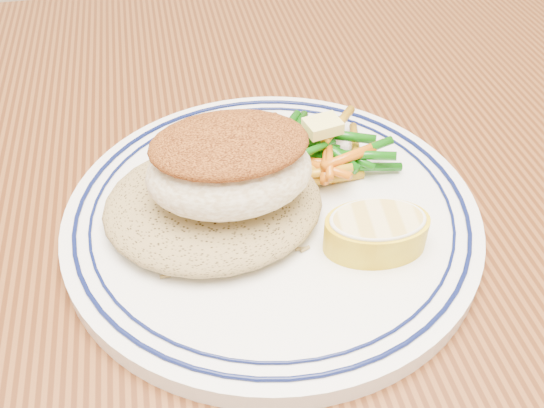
% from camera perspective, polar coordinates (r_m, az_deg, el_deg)
% --- Properties ---
extents(dining_table, '(1.50, 0.90, 0.75)m').
position_cam_1_polar(dining_table, '(0.50, -0.01, -11.64)').
color(dining_table, '#48220E').
rests_on(dining_table, ground).
extents(plate, '(0.29, 0.29, 0.02)m').
position_cam_1_polar(plate, '(0.43, 0.00, -1.03)').
color(plate, white).
rests_on(plate, dining_table).
extents(rice_pilaf, '(0.15, 0.13, 0.03)m').
position_cam_1_polar(rice_pilaf, '(0.41, -5.56, 0.38)').
color(rice_pilaf, olive).
rests_on(rice_pilaf, plate).
extents(fish_fillet, '(0.11, 0.08, 0.05)m').
position_cam_1_polar(fish_fillet, '(0.39, -4.02, 3.69)').
color(fish_fillet, white).
rests_on(fish_fillet, rice_pilaf).
extents(vegetable_pile, '(0.11, 0.10, 0.03)m').
position_cam_1_polar(vegetable_pile, '(0.46, 4.63, 4.87)').
color(vegetable_pile, '#C55909').
rests_on(vegetable_pile, plate).
extents(butter_pat, '(0.03, 0.02, 0.01)m').
position_cam_1_polar(butter_pat, '(0.45, 4.80, 7.34)').
color(butter_pat, '#FEF37C').
rests_on(butter_pat, vegetable_pile).
extents(lemon_wedge, '(0.07, 0.07, 0.03)m').
position_cam_1_polar(lemon_wedge, '(0.40, 9.76, -2.52)').
color(lemon_wedge, yellow).
rests_on(lemon_wedge, plate).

